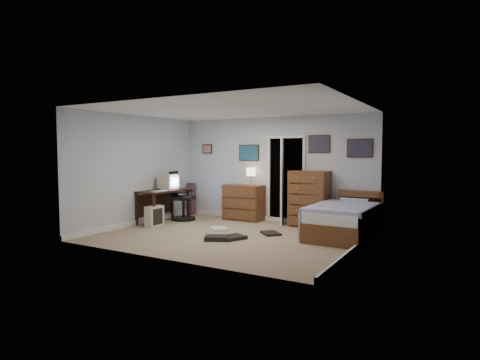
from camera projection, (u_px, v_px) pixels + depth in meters
name	position (u px, v px, depth m)	size (l,w,h in m)	color
floor	(230.00, 236.00, 7.98)	(5.00, 4.00, 0.02)	gray
computer_desk	(161.00, 197.00, 9.58)	(0.63, 1.34, 0.77)	black
crt_monitor	(168.00, 182.00, 9.63)	(0.40, 0.37, 0.37)	beige
keyboard	(159.00, 191.00, 9.13)	(0.15, 0.41, 0.02)	beige
pc_tower	(154.00, 216.00, 8.98)	(0.22, 0.43, 0.46)	beige
office_chair	(181.00, 201.00, 9.81)	(0.73, 0.73, 1.20)	black
media_stack	(192.00, 199.00, 10.70)	(0.17, 0.17, 0.85)	maroon
low_dresser	(244.00, 202.00, 9.83)	(0.97, 0.49, 0.87)	brown
table_lamp	(251.00, 172.00, 9.68)	(0.22, 0.22, 0.42)	gold
doorway	(291.00, 180.00, 9.70)	(0.96, 1.12, 2.05)	black
tall_dresser	(309.00, 199.00, 8.94)	(0.85, 0.50, 1.25)	brown
headboard_bookcase	(361.00, 210.00, 8.50)	(0.94, 0.25, 0.84)	brown
bed	(345.00, 220.00, 7.94)	(1.18, 2.14, 0.70)	brown
wall_posters	(295.00, 149.00, 9.29)	(4.38, 0.04, 0.60)	#331E11
floor_clutter	(231.00, 235.00, 7.88)	(1.67, 1.51, 0.09)	silver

